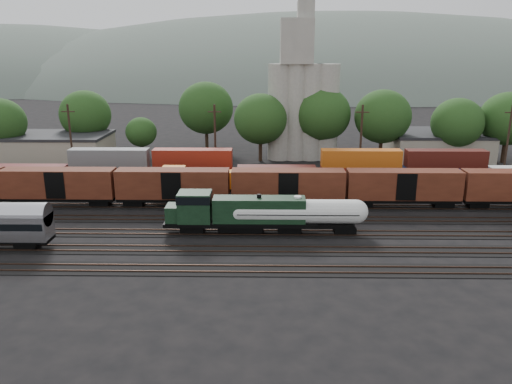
{
  "coord_description": "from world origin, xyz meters",
  "views": [
    {
      "loc": [
        -3.91,
        -59.36,
        20.61
      ],
      "look_at": [
        -4.92,
        2.0,
        3.0
      ],
      "focal_mm": 35.0,
      "sensor_mm": 36.0,
      "label": 1
    }
  ],
  "objects_px": {
    "tank_car_a": "(297,213)",
    "orange_locomotive": "(202,181)",
    "green_locomotive": "(232,212)",
    "grain_silo": "(302,101)"
  },
  "relations": [
    {
      "from": "grain_silo",
      "to": "tank_car_a",
      "type": "bearing_deg",
      "value": -94.67
    },
    {
      "from": "orange_locomotive",
      "to": "green_locomotive",
      "type": "bearing_deg",
      "value": -70.47
    },
    {
      "from": "tank_car_a",
      "to": "orange_locomotive",
      "type": "bearing_deg",
      "value": 130.43
    },
    {
      "from": "green_locomotive",
      "to": "orange_locomotive",
      "type": "distance_m",
      "value": 15.92
    },
    {
      "from": "tank_car_a",
      "to": "grain_silo",
      "type": "relative_size",
      "value": 0.56
    },
    {
      "from": "green_locomotive",
      "to": "orange_locomotive",
      "type": "bearing_deg",
      "value": 109.53
    },
    {
      "from": "tank_car_a",
      "to": "orange_locomotive",
      "type": "height_order",
      "value": "tank_car_a"
    },
    {
      "from": "tank_car_a",
      "to": "grain_silo",
      "type": "bearing_deg",
      "value": 85.33
    },
    {
      "from": "orange_locomotive",
      "to": "grain_silo",
      "type": "bearing_deg",
      "value": 58.19
    },
    {
      "from": "green_locomotive",
      "to": "orange_locomotive",
      "type": "xyz_separation_m",
      "value": [
        -5.32,
        15.0,
        -0.3
      ]
    }
  ]
}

